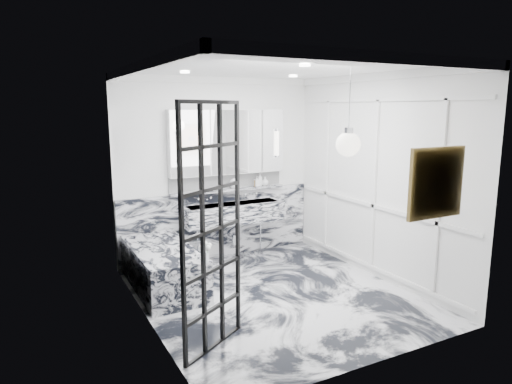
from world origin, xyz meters
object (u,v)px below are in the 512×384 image
trough_sink (233,213)px  crittall_door (212,230)px  bathtub (163,267)px  mirror_cabinet (228,142)px

trough_sink → crittall_door: bearing=-119.0°
crittall_door → bathtub: 1.95m
mirror_cabinet → bathtub: bearing=-147.9°
crittall_door → trough_sink: bearing=29.6°
crittall_door → trough_sink: size_ratio=1.50×
trough_sink → bathtub: (-1.33, -0.66, -0.45)m
crittall_door → bathtub: crittall_door is taller
trough_sink → mirror_cabinet: mirror_cabinet is taller
crittall_door → bathtub: size_ratio=1.45×
crittall_door → trough_sink: 2.76m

